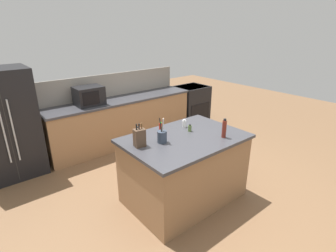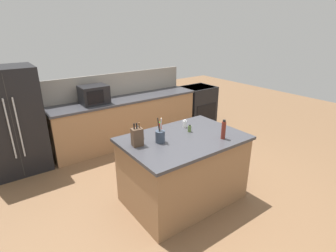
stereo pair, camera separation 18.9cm
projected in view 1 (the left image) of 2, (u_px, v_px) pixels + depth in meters
name	position (u px, v px, depth m)	size (l,w,h in m)	color
ground_plane	(183.00, 197.00, 3.75)	(14.00, 14.00, 0.00)	brown
back_counter_run	(122.00, 121.00, 5.35)	(3.06, 0.66, 0.94)	#936B47
wall_backsplash	(112.00, 85.00, 5.33)	(3.02, 0.03, 0.46)	gray
kitchen_island	(184.00, 168.00, 3.58)	(1.58, 1.08, 0.94)	#936B47
refrigerator	(4.00, 125.00, 4.05)	(0.92, 0.75, 1.73)	black
range_oven	(191.00, 104.00, 6.50)	(0.76, 0.65, 0.92)	black
microwave	(89.00, 96.00, 4.74)	(0.49, 0.39, 0.34)	black
knife_block	(140.00, 138.00, 3.12)	(0.14, 0.12, 0.29)	#4C3828
utensil_crock	(162.00, 136.00, 3.23)	(0.12, 0.12, 0.32)	#333D4C
hot_sauce_bottle	(161.00, 128.00, 3.54)	(0.04, 0.04, 0.15)	red
salt_shaker	(184.00, 124.00, 3.73)	(0.06, 0.06, 0.12)	silver
honey_jar	(141.00, 134.00, 3.36)	(0.07, 0.07, 0.13)	gold
vinegar_bottle	(224.00, 129.00, 3.37)	(0.06, 0.06, 0.26)	maroon
spice_jar_paprika	(138.00, 131.00, 3.47)	(0.06, 0.06, 0.12)	#B73D1E
spice_jar_oregano	(190.00, 128.00, 3.59)	(0.05, 0.05, 0.10)	#567038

